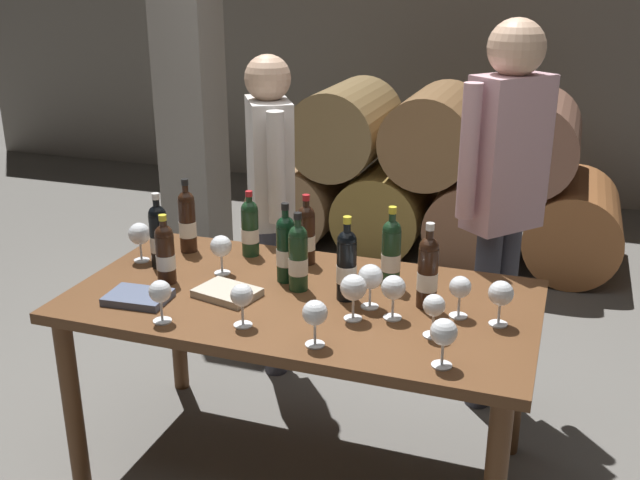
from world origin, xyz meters
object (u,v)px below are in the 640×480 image
at_px(wine_glass_7, 434,307).
at_px(taster_seated_left, 270,191).
at_px(leather_ledger, 227,293).
at_px(sommelier_presenting, 504,184).
at_px(wine_bottle_7, 428,271).
at_px(wine_glass_9, 242,297).
at_px(wine_bottle_9, 159,235).
at_px(wine_glass_1, 353,288).
at_px(wine_bottle_5, 306,234).
at_px(wine_glass_2, 139,235).
at_px(wine_glass_4, 444,333).
at_px(wine_bottle_6, 391,253).
at_px(wine_bottle_2, 250,227).
at_px(wine_bottle_0, 286,248).
at_px(wine_glass_0, 315,314).
at_px(wine_glass_10, 221,247).
at_px(wine_bottle_1, 298,257).
at_px(wine_bottle_3, 347,264).
at_px(dining_table, 302,318).
at_px(wine_bottle_4, 187,221).
at_px(wine_glass_6, 460,288).
at_px(wine_glass_5, 160,293).
at_px(wine_bottle_8, 165,253).
at_px(wine_glass_8, 501,294).
at_px(wine_glass_11, 393,289).
at_px(tasting_notebook, 138,297).

xyz_separation_m(wine_glass_7, taster_seated_left, (-0.94, 0.88, 0.06)).
relative_size(leather_ledger, sommelier_presenting, 0.13).
distance_m(wine_bottle_7, wine_glass_9, 0.66).
relative_size(wine_bottle_9, wine_glass_1, 1.87).
xyz_separation_m(wine_bottle_5, wine_glass_7, (0.61, -0.46, -0.02)).
height_order(wine_glass_2, wine_glass_4, wine_glass_2).
bearing_deg(wine_bottle_6, wine_glass_4, -61.10).
distance_m(wine_bottle_2, wine_bottle_9, 0.37).
height_order(wine_bottle_0, wine_glass_0, wine_bottle_0).
height_order(wine_glass_4, wine_glass_10, wine_glass_10).
xyz_separation_m(wine_bottle_0, wine_bottle_7, (0.56, -0.05, 0.00)).
relative_size(wine_bottle_1, wine_glass_10, 1.91).
xyz_separation_m(wine_bottle_2, wine_bottle_5, (0.25, -0.01, 0.00)).
relative_size(wine_glass_1, wine_glass_7, 1.11).
relative_size(wine_bottle_2, wine_bottle_3, 0.88).
xyz_separation_m(wine_bottle_6, wine_glass_10, (-0.66, -0.10, -0.02)).
bearing_deg(wine_glass_1, dining_table, 152.38).
xyz_separation_m(wine_bottle_4, wine_glass_6, (1.19, -0.26, -0.03)).
height_order(wine_glass_9, wine_glass_10, wine_glass_10).
bearing_deg(wine_bottle_5, wine_bottle_9, -157.80).
bearing_deg(wine_glass_5, leather_ledger, 65.52).
bearing_deg(wine_glass_10, taster_seated_left, 94.71).
bearing_deg(wine_glass_4, wine_bottle_8, 165.44).
distance_m(wine_glass_0, wine_glass_8, 0.64).
xyz_separation_m(wine_bottle_2, wine_bottle_8, (-0.18, -0.37, -0.00)).
bearing_deg(wine_glass_11, taster_seated_left, 134.71).
xyz_separation_m(wine_glass_0, leather_ledger, (-0.43, 0.25, -0.10)).
height_order(wine_glass_2, taster_seated_left, taster_seated_left).
bearing_deg(wine_bottle_1, wine_bottle_7, 1.06).
bearing_deg(wine_bottle_7, wine_bottle_3, -173.82).
bearing_deg(wine_bottle_0, wine_bottle_7, -5.47).
xyz_separation_m(wine_bottle_4, leather_ledger, (0.36, -0.37, -0.12)).
bearing_deg(wine_bottle_8, wine_glass_0, -22.39).
xyz_separation_m(wine_bottle_0, wine_glass_6, (0.68, -0.10, -0.03)).
xyz_separation_m(wine_glass_2, sommelier_presenting, (1.37, 0.64, 0.17)).
bearing_deg(wine_bottle_8, wine_glass_6, 3.49).
relative_size(wine_glass_4, wine_glass_9, 1.04).
xyz_separation_m(wine_bottle_5, wine_bottle_6, (0.38, -0.12, 0.01)).
xyz_separation_m(wine_glass_4, wine_glass_5, (-0.96, -0.01, -0.00)).
relative_size(wine_glass_2, wine_glass_7, 1.11).
bearing_deg(wine_bottle_7, wine_glass_8, -13.67).
bearing_deg(wine_glass_9, wine_glass_8, 19.56).
bearing_deg(wine_glass_7, wine_glass_8, 38.42).
height_order(wine_bottle_0, wine_glass_1, wine_bottle_0).
relative_size(dining_table, wine_glass_2, 10.38).
relative_size(dining_table, wine_bottle_0, 5.45).
xyz_separation_m(wine_bottle_6, tasting_notebook, (-0.83, -0.43, -0.12)).
bearing_deg(wine_bottle_6, wine_glass_2, -175.33).
bearing_deg(dining_table, sommelier_presenting, 50.14).
bearing_deg(wine_bottle_9, wine_glass_8, -3.72).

